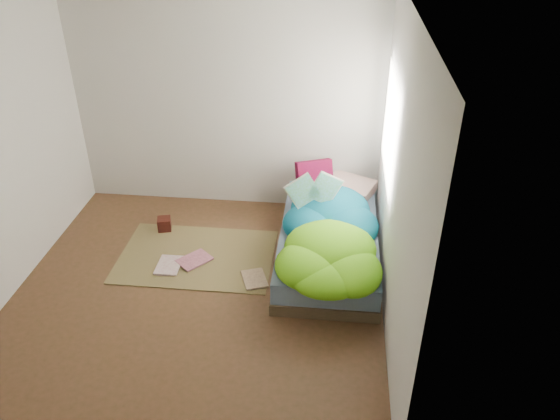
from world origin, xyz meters
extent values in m
cube|color=#47331B|center=(0.00, 0.00, 0.00)|extent=(3.50, 3.50, 0.00)
cube|color=beige|center=(0.00, 1.75, 1.30)|extent=(3.50, 0.04, 2.60)
cube|color=beige|center=(0.00, -1.75, 1.30)|extent=(3.50, 0.04, 2.60)
cube|color=beige|center=(1.75, 0.00, 1.30)|extent=(0.04, 3.50, 2.60)
cube|color=silver|center=(0.00, 0.00, 2.60)|extent=(3.50, 3.50, 0.04)
cube|color=white|center=(1.74, 0.90, 1.40)|extent=(0.01, 1.00, 1.20)
cube|color=#38301F|center=(1.22, 0.72, 0.06)|extent=(1.00, 2.00, 0.12)
cube|color=slate|center=(1.22, 0.72, 0.23)|extent=(0.98, 1.96, 0.22)
cube|color=brown|center=(-0.15, 0.55, 0.01)|extent=(1.60, 1.10, 0.01)
cube|color=beige|center=(1.44, 1.53, 0.40)|extent=(0.62, 0.53, 0.12)
cube|color=#480427|center=(1.03, 1.42, 0.54)|extent=(0.42, 0.26, 0.40)
cube|color=#37160C|center=(-0.62, 1.01, 0.08)|extent=(0.17, 0.17, 0.14)
imported|color=silver|center=(-0.51, 0.34, 0.02)|extent=(0.24, 0.33, 0.02)
imported|color=#CE7692|center=(-0.24, 0.53, 0.03)|extent=(0.40, 0.41, 0.03)
imported|color=tan|center=(0.41, 0.17, 0.02)|extent=(0.31, 0.36, 0.02)
camera|label=1|loc=(1.22, -3.98, 3.39)|focal=35.00mm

